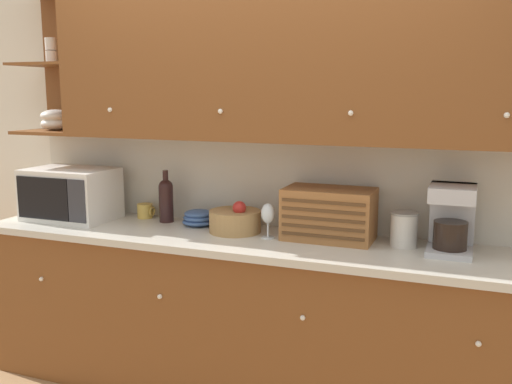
% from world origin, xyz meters
% --- Properties ---
extents(ground_plane, '(24.00, 24.00, 0.00)m').
position_xyz_m(ground_plane, '(0.00, 0.00, 0.00)').
color(ground_plane, '#9E754C').
extents(wall_back, '(5.56, 0.06, 2.60)m').
position_xyz_m(wall_back, '(0.00, 0.03, 1.30)').
color(wall_back, silver).
rests_on(wall_back, ground_plane).
extents(counter_unit, '(3.18, 0.63, 0.94)m').
position_xyz_m(counter_unit, '(0.00, -0.30, 0.47)').
color(counter_unit, brown).
rests_on(counter_unit, ground_plane).
extents(backsplash_panel, '(3.16, 0.01, 0.52)m').
position_xyz_m(backsplash_panel, '(0.00, -0.01, 1.20)').
color(backsplash_panel, beige).
rests_on(backsplash_panel, counter_unit).
extents(upper_cabinets, '(3.16, 0.39, 0.89)m').
position_xyz_m(upper_cabinets, '(0.17, -0.19, 1.90)').
color(upper_cabinets, brown).
rests_on(upper_cabinets, backsplash_panel).
extents(microwave, '(0.53, 0.37, 0.32)m').
position_xyz_m(microwave, '(-1.20, -0.29, 1.09)').
color(microwave, silver).
rests_on(microwave, counter_unit).
extents(mug, '(0.11, 0.09, 0.09)m').
position_xyz_m(mug, '(-0.79, -0.10, 0.98)').
color(mug, gold).
rests_on(mug, counter_unit).
extents(wine_bottle, '(0.09, 0.09, 0.32)m').
position_xyz_m(wine_bottle, '(-0.61, -0.14, 1.08)').
color(wine_bottle, black).
rests_on(wine_bottle, counter_unit).
extents(bowl_stack_on_counter, '(0.19, 0.19, 0.09)m').
position_xyz_m(bowl_stack_on_counter, '(-0.39, -0.16, 0.98)').
color(bowl_stack_on_counter, '#3D5B93').
rests_on(bowl_stack_on_counter, counter_unit).
extents(fruit_basket, '(0.29, 0.29, 0.18)m').
position_xyz_m(fruit_basket, '(-0.12, -0.22, 1.00)').
color(fruit_basket, '#A87F4C').
rests_on(fruit_basket, counter_unit).
extents(wine_glass, '(0.08, 0.08, 0.19)m').
position_xyz_m(wine_glass, '(0.10, -0.28, 1.06)').
color(wine_glass, silver).
rests_on(wine_glass, counter_unit).
extents(bread_box, '(0.47, 0.28, 0.28)m').
position_xyz_m(bread_box, '(0.41, -0.19, 1.07)').
color(bread_box, '#996033').
rests_on(bread_box, counter_unit).
extents(storage_canister, '(0.14, 0.14, 0.18)m').
position_xyz_m(storage_canister, '(0.80, -0.19, 1.03)').
color(storage_canister, silver).
rests_on(storage_canister, counter_unit).
extents(coffee_maker, '(0.22, 0.26, 0.34)m').
position_xyz_m(coffee_maker, '(1.03, -0.22, 1.11)').
color(coffee_maker, '#B7B7BC').
rests_on(coffee_maker, counter_unit).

